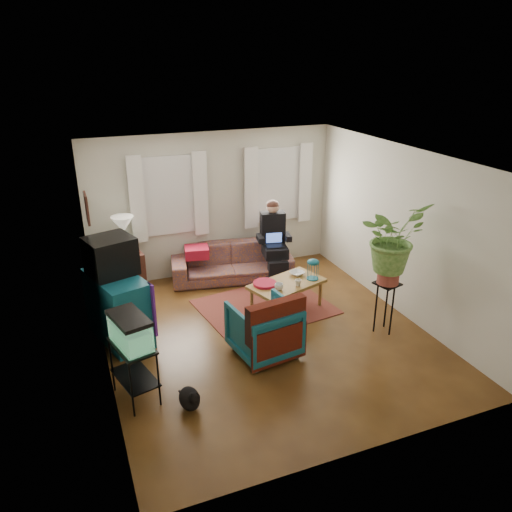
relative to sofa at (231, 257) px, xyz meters
name	(u,v)px	position (x,y,z in m)	size (l,w,h in m)	color
floor	(266,334)	(-0.18, -2.05, -0.42)	(4.50, 5.00, 0.01)	#4F2B14
ceiling	(268,159)	(-0.18, -2.05, 2.18)	(4.50, 5.00, 0.01)	white
wall_back	(213,204)	(-0.18, 0.45, 0.88)	(4.50, 0.01, 2.60)	silver
wall_front	(369,346)	(-0.18, -4.55, 0.88)	(4.50, 0.01, 2.60)	silver
wall_left	(97,279)	(-2.43, -2.05, 0.88)	(0.01, 5.00, 2.60)	silver
wall_right	(402,232)	(2.07, -2.05, 0.88)	(0.01, 5.00, 2.60)	silver
window_left	(169,196)	(-0.98, 0.43, 1.13)	(1.08, 0.04, 1.38)	white
window_right	(277,185)	(1.07, 0.43, 1.13)	(1.08, 0.04, 1.38)	white
curtains_left	(170,197)	(-0.98, 0.35, 1.13)	(1.36, 0.06, 1.50)	white
curtains_right	(279,186)	(1.07, 0.35, 1.13)	(1.36, 0.06, 1.50)	white
picture_frame	(88,208)	(-2.39, -1.20, 1.53)	(0.04, 0.32, 0.40)	#3D2616
area_rug	(265,307)	(0.13, -1.26, -0.41)	(2.00, 1.60, 0.01)	brown
sofa	(231,257)	(0.00, 0.00, 0.00)	(2.15, 0.85, 0.84)	brown
seated_person	(274,243)	(0.76, -0.15, 0.22)	(0.54, 0.66, 1.28)	black
side_table	(128,272)	(-1.83, 0.14, -0.06)	(0.49, 0.49, 0.72)	#392615
table_lamp	(124,236)	(-1.83, 0.14, 0.60)	(0.37, 0.37, 0.66)	white
dresser	(118,308)	(-2.17, -1.37, 0.08)	(0.55, 1.10, 0.99)	#12616E
crt_tv	(111,256)	(-2.18, -1.26, 0.84)	(0.61, 0.55, 0.53)	black
aquarium_stand	(135,372)	(-2.18, -2.80, -0.05)	(0.37, 0.66, 0.74)	black
aquarium	(130,330)	(-2.18, -2.80, 0.51)	(0.33, 0.60, 0.39)	#7FD899
black_cat	(189,397)	(-1.64, -3.22, -0.27)	(0.24, 0.37, 0.31)	black
armchair	(264,326)	(-0.39, -2.47, -0.01)	(0.81, 0.76, 0.83)	#106565
serape_throw	(277,326)	(-0.35, -2.79, 0.17)	(0.83, 0.19, 0.68)	#9E0A0A
coffee_table	(287,296)	(0.42, -1.48, -0.18)	(1.18, 0.64, 0.49)	brown
cup_a	(279,287)	(0.19, -1.66, 0.12)	(0.13, 0.13, 0.11)	white
cup_b	(298,283)	(0.53, -1.64, 0.12)	(0.11, 0.11, 0.10)	beige
bowl	(297,273)	(0.69, -1.27, 0.10)	(0.23, 0.23, 0.06)	white
snack_tray	(265,284)	(0.06, -1.42, 0.09)	(0.37, 0.37, 0.04)	#B21414
birdcage	(313,269)	(0.85, -1.50, 0.24)	(0.19, 0.19, 0.34)	#115B6B
plant_stand	(385,307)	(1.47, -2.59, -0.03)	(0.33, 0.33, 0.79)	black
potted_plant	(391,248)	(1.47, -2.59, 0.92)	(0.90, 0.78, 1.00)	#599947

